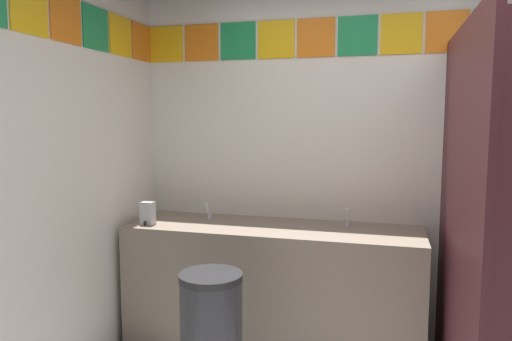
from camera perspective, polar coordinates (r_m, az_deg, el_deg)
wall_back at (r=3.44m, az=16.61°, el=1.98°), size 3.71×0.09×2.64m
vanity_counter at (r=3.37m, az=1.95°, el=-13.51°), size 2.00×0.60×0.84m
faucet_left at (r=3.47m, az=-5.74°, el=-5.03°), size 0.04×0.10×0.14m
faucet_right at (r=3.26m, az=10.97°, el=-5.88°), size 0.04×0.10×0.14m
soap_dispenser at (r=3.37m, az=-12.89°, el=-5.06°), size 0.09×0.09×0.16m
stall_divider at (r=2.52m, az=27.75°, el=-6.84°), size 0.92×1.47×2.06m
trash_bin at (r=2.80m, az=-5.38°, el=-19.28°), size 0.35×0.35×0.73m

